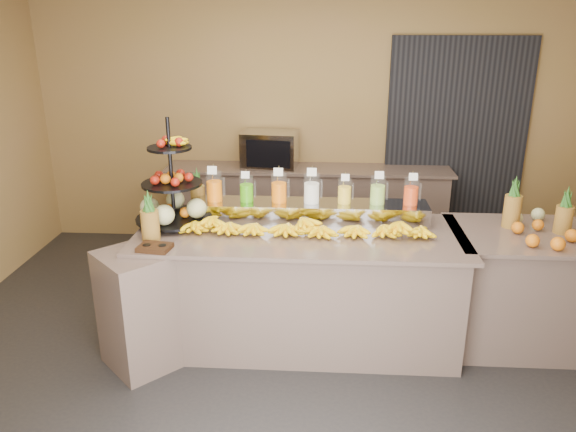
# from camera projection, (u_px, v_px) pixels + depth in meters

# --- Properties ---
(ground) EXTENTS (6.00, 6.00, 0.00)m
(ground) POSITION_uv_depth(u_px,v_px,m) (298.00, 359.00, 4.30)
(ground) COLOR black
(ground) RESTS_ON ground
(room_envelope) EXTENTS (6.04, 5.02, 2.82)m
(room_envelope) POSITION_uv_depth(u_px,v_px,m) (328.00, 98.00, 4.40)
(room_envelope) COLOR olive
(room_envelope) RESTS_ON ground
(buffet_counter) EXTENTS (2.75, 1.25, 0.93)m
(buffet_counter) POSITION_uv_depth(u_px,v_px,m) (285.00, 289.00, 4.40)
(buffet_counter) COLOR gray
(buffet_counter) RESTS_ON ground
(right_counter) EXTENTS (1.08, 0.88, 0.93)m
(right_counter) POSITION_uv_depth(u_px,v_px,m) (516.00, 287.00, 4.42)
(right_counter) COLOR gray
(right_counter) RESTS_ON ground
(back_ledge) EXTENTS (3.10, 0.55, 0.93)m
(back_ledge) POSITION_uv_depth(u_px,v_px,m) (307.00, 208.00, 6.26)
(back_ledge) COLOR gray
(back_ledge) RESTS_ON ground
(pitcher_tray) EXTENTS (1.85, 0.30, 0.15)m
(pitcher_tray) POSITION_uv_depth(u_px,v_px,m) (311.00, 211.00, 4.50)
(pitcher_tray) COLOR gray
(pitcher_tray) RESTS_ON buffet_counter
(juice_pitcher_orange_a) EXTENTS (0.13, 0.13, 0.31)m
(juice_pitcher_orange_a) POSITION_uv_depth(u_px,v_px,m) (214.00, 188.00, 4.49)
(juice_pitcher_orange_a) COLOR silver
(juice_pitcher_orange_a) RESTS_ON pitcher_tray
(juice_pitcher_green) EXTENTS (0.11, 0.12, 0.27)m
(juice_pitcher_green) POSITION_uv_depth(u_px,v_px,m) (247.00, 190.00, 4.48)
(juice_pitcher_green) COLOR silver
(juice_pitcher_green) RESTS_ON pitcher_tray
(juice_pitcher_orange_b) EXTENTS (0.13, 0.13, 0.30)m
(juice_pitcher_orange_b) POSITION_uv_depth(u_px,v_px,m) (279.00, 190.00, 4.46)
(juice_pitcher_orange_b) COLOR silver
(juice_pitcher_orange_b) RESTS_ON pitcher_tray
(juice_pitcher_milk) EXTENTS (0.13, 0.13, 0.31)m
(juice_pitcher_milk) POSITION_uv_depth(u_px,v_px,m) (312.00, 190.00, 4.44)
(juice_pitcher_milk) COLOR silver
(juice_pitcher_milk) RESTS_ON pitcher_tray
(juice_pitcher_lemon) EXTENTS (0.11, 0.11, 0.26)m
(juice_pitcher_lemon) POSITION_uv_depth(u_px,v_px,m) (344.00, 192.00, 4.43)
(juice_pitcher_lemon) COLOR silver
(juice_pitcher_lemon) RESTS_ON pitcher_tray
(juice_pitcher_lime) EXTENTS (0.12, 0.12, 0.29)m
(juice_pitcher_lime) POSITION_uv_depth(u_px,v_px,m) (378.00, 192.00, 4.41)
(juice_pitcher_lime) COLOR silver
(juice_pitcher_lime) RESTS_ON pitcher_tray
(juice_pitcher_orange_c) EXTENTS (0.12, 0.12, 0.28)m
(juice_pitcher_orange_c) POSITION_uv_depth(u_px,v_px,m) (411.00, 193.00, 4.40)
(juice_pitcher_orange_c) COLOR silver
(juice_pitcher_orange_c) RESTS_ON pitcher_tray
(banana_heap) EXTENTS (1.96, 0.18, 0.16)m
(banana_heap) POSITION_uv_depth(u_px,v_px,m) (306.00, 225.00, 4.24)
(banana_heap) COLOR yellow
(banana_heap) RESTS_ON buffet_counter
(fruit_stand) EXTENTS (0.63, 0.63, 0.85)m
(fruit_stand) POSITION_uv_depth(u_px,v_px,m) (178.00, 197.00, 4.38)
(fruit_stand) COLOR black
(fruit_stand) RESTS_ON buffet_counter
(condiment_caddy) EXTENTS (0.25, 0.20, 0.03)m
(condiment_caddy) POSITION_uv_depth(u_px,v_px,m) (155.00, 247.00, 3.95)
(condiment_caddy) COLOR #321C0D
(condiment_caddy) RESTS_ON buffet_counter
(pineapple_left_a) EXTENTS (0.13, 0.13, 0.39)m
(pineapple_left_a) POSITION_uv_depth(u_px,v_px,m) (150.00, 222.00, 4.08)
(pineapple_left_a) COLOR brown
(pineapple_left_a) RESTS_ON buffet_counter
(pineapple_left_b) EXTENTS (0.12, 0.12, 0.38)m
(pineapple_left_b) POSITION_uv_depth(u_px,v_px,m) (198.00, 195.00, 4.69)
(pineapple_left_b) COLOR brown
(pineapple_left_b) RESTS_ON buffet_counter
(right_fruit_pile) EXTENTS (0.48, 0.46, 0.26)m
(right_fruit_pile) POSITION_uv_depth(u_px,v_px,m) (539.00, 225.00, 4.20)
(right_fruit_pile) COLOR brown
(right_fruit_pile) RESTS_ON right_counter
(oven_warmer) EXTENTS (0.62, 0.46, 0.39)m
(oven_warmer) POSITION_uv_depth(u_px,v_px,m) (270.00, 149.00, 6.06)
(oven_warmer) COLOR gray
(oven_warmer) RESTS_ON back_ledge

